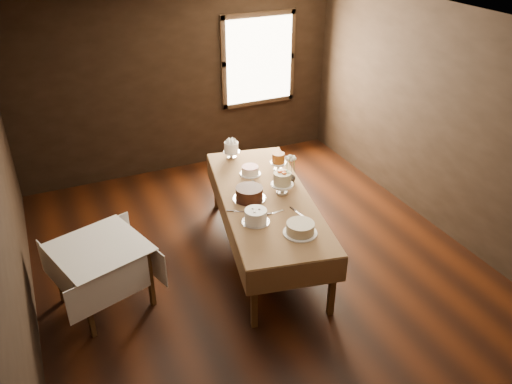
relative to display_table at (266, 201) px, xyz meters
The scene contains 22 objects.
floor 0.81m from the display_table, 119.77° to the right, with size 5.00×6.00×0.01m, color black.
ceiling 2.09m from the display_table, 119.77° to the right, with size 5.00×6.00×0.01m, color beige.
wall_back 2.79m from the display_table, 93.54° to the left, with size 5.00×0.02×2.80m, color black.
wall_front 3.36m from the display_table, 92.91° to the right, with size 5.00×0.02×2.80m, color black.
wall_left 2.76m from the display_table, behind, with size 0.02×6.00×2.80m, color black.
wall_right 2.44m from the display_table, ahead, with size 0.02×6.00×2.80m, color black.
window 3.01m from the display_table, 66.84° to the left, with size 1.10×0.05×1.30m, color #FFEABF.
display_table is the anchor object (origin of this frame).
side_table 1.94m from the display_table, behind, with size 1.10×1.10×0.74m.
cake_meringue 1.13m from the display_table, 88.85° to the left, with size 0.23×0.23×0.24m.
cake_lattice 0.60m from the display_table, 84.08° to the left, with size 0.27×0.27×0.10m.
cake_caramel 0.71m from the display_table, 51.54° to the left, with size 0.21×0.21×0.25m.
cake_chocolate 0.24m from the display_table, behind, with size 0.38×0.38×0.15m.
cake_flowers 0.28m from the display_table, ahead, with size 0.27×0.27×0.28m.
cake_swirl 0.57m from the display_table, 126.57° to the right, with size 0.34×0.34×0.15m.
cake_cream 0.84m from the display_table, 89.92° to the right, with size 0.40×0.40×0.12m.
cake_server_a 0.36m from the display_table, 94.09° to the right, with size 0.24×0.03×0.01m, color silver.
cake_server_b 0.53m from the display_table, 70.44° to the right, with size 0.24×0.03×0.01m, color silver.
cake_server_c 0.36m from the display_table, 86.42° to the left, with size 0.24×0.03×0.01m, color silver.
cake_server_e 0.44m from the display_table, 153.71° to the right, with size 0.24×0.03×0.01m, color silver.
flower_vase 0.48m from the display_table, 25.44° to the left, with size 0.14×0.14×0.14m, color #2D2823.
flower_bouquet 0.57m from the display_table, 25.44° to the left, with size 0.14×0.14×0.20m, color white, non-canonical shape.
Camera 1 is at (-2.08, -4.38, 3.83)m, focal length 36.26 mm.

